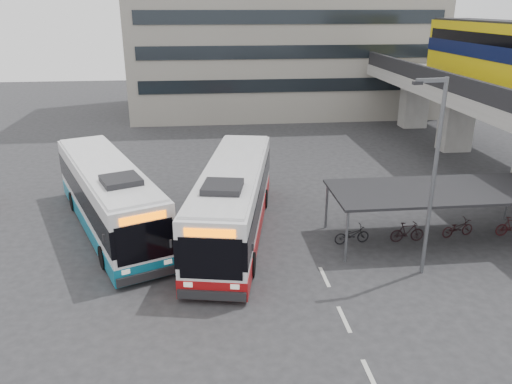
{
  "coord_description": "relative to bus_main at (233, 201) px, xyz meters",
  "views": [
    {
      "loc": [
        -2.27,
        -17.74,
        10.59
      ],
      "look_at": [
        0.17,
        5.01,
        2.0
      ],
      "focal_mm": 35.0,
      "sensor_mm": 36.0,
      "label": 1
    }
  ],
  "objects": [
    {
      "name": "lamp_post",
      "position": [
        7.54,
        -4.67,
        2.91
      ],
      "size": [
        1.43,
        0.32,
        8.13
      ],
      "rotation": [
        0.0,
        0.0,
        0.11
      ],
      "color": "#595B60",
      "rests_on": "ground"
    },
    {
      "name": "bike_shelter",
      "position": [
        9.43,
        -1.6,
        -0.09
      ],
      "size": [
        10.0,
        4.0,
        2.54
      ],
      "color": "#595B60",
      "rests_on": "ground"
    },
    {
      "name": "road_markings",
      "position": [
        3.47,
        -7.6,
        -1.72
      ],
      "size": [
        0.15,
        7.6,
        0.01
      ],
      "color": "beige",
      "rests_on": "ground"
    },
    {
      "name": "bus_main",
      "position": [
        0.0,
        0.0,
        0.0
      ],
      "size": [
        5.12,
        12.88,
        3.72
      ],
      "rotation": [
        0.0,
        0.0,
        -0.2
      ],
      "color": "white",
      "rests_on": "ground"
    },
    {
      "name": "bus_teal",
      "position": [
        -6.09,
        1.27,
        -0.03
      ],
      "size": [
        7.19,
        12.44,
        3.65
      ],
      "rotation": [
        0.0,
        0.0,
        0.39
      ],
      "color": "white",
      "rests_on": "ground"
    },
    {
      "name": "pedestrian",
      "position": [
        0.26,
        -4.41,
        -0.8
      ],
      "size": [
        0.53,
        0.73,
        1.86
      ],
      "primitive_type": "imported",
      "rotation": [
        0.0,
        0.0,
        1.44
      ],
      "color": "black",
      "rests_on": "ground"
    },
    {
      "name": "ground",
      "position": [
        0.97,
        -4.6,
        -1.73
      ],
      "size": [
        120.0,
        120.0,
        0.0
      ],
      "primitive_type": "plane",
      "color": "#28282B",
      "rests_on": "ground"
    }
  ]
}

